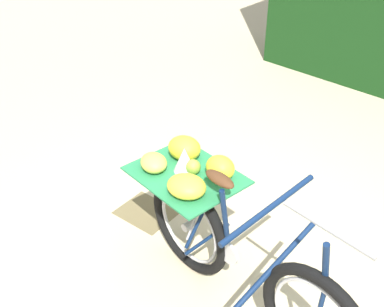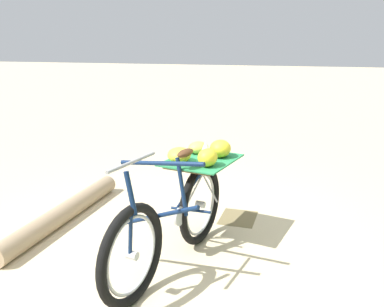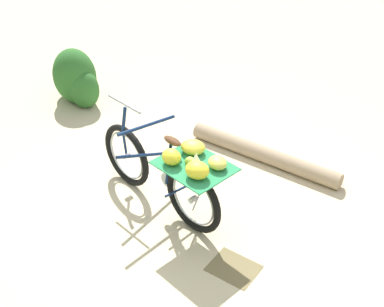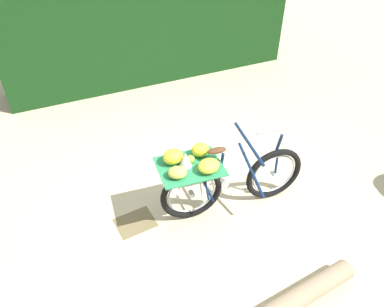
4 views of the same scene
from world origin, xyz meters
TOP-DOWN VIEW (x-y plane):
  - ground_plane at (0.00, 0.00)m, footprint 60.00×60.00m
  - foliage_hedge at (0.96, 3.61)m, footprint 5.56×1.34m
  - bicycle at (0.06, -0.23)m, footprint 1.80×0.82m
  - leaf_litter_patch at (-0.93, 0.08)m, footprint 0.44×0.36m

SIDE VIEW (x-z plane):
  - ground_plane at x=0.00m, z-range 0.00..0.00m
  - leaf_litter_patch at x=-0.93m, z-range 0.00..0.01m
  - bicycle at x=0.06m, z-range -0.01..1.02m
  - foliage_hedge at x=0.96m, z-range 0.00..2.74m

